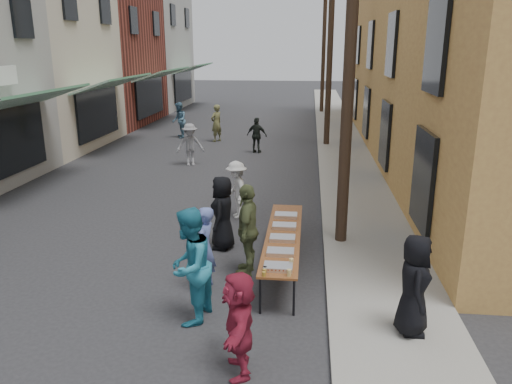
% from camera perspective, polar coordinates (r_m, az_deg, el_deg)
% --- Properties ---
extents(ground, '(120.00, 120.00, 0.00)m').
position_cam_1_polar(ground, '(9.84, -15.69, -11.28)').
color(ground, '#28282B').
rests_on(ground, ground).
extents(sidewalk, '(2.20, 60.00, 0.10)m').
position_cam_1_polar(sidewalk, '(23.52, 9.73, 5.31)').
color(sidewalk, gray).
rests_on(sidewalk, ground).
extents(storefront_row, '(8.00, 37.00, 9.00)m').
position_cam_1_polar(storefront_row, '(26.67, -25.07, 14.15)').
color(storefront_row, maroon).
rests_on(storefront_row, ground).
extents(building_ochre, '(10.00, 28.00, 10.00)m').
position_cam_1_polar(building_ochre, '(23.33, 26.26, 16.08)').
color(building_ochre, '#B47C40').
rests_on(building_ochre, ground).
extents(utility_pole_near, '(0.26, 0.26, 9.00)m').
position_cam_1_polar(utility_pole_near, '(11.08, 10.76, 16.27)').
color(utility_pole_near, '#2D2116').
rests_on(utility_pole_near, ground).
extents(utility_pole_mid, '(0.26, 0.26, 9.00)m').
position_cam_1_polar(utility_pole_mid, '(23.06, 8.48, 16.28)').
color(utility_pole_mid, '#2D2116').
rests_on(utility_pole_mid, ground).
extents(utility_pole_far, '(0.26, 0.26, 9.00)m').
position_cam_1_polar(utility_pole_far, '(35.06, 7.75, 16.28)').
color(utility_pole_far, '#2D2116').
rests_on(utility_pole_far, ground).
extents(serving_table, '(0.70, 4.00, 0.75)m').
position_cam_1_polar(serving_table, '(10.27, 3.13, -5.09)').
color(serving_table, brown).
rests_on(serving_table, ground).
extents(catering_tray_sausage, '(0.50, 0.33, 0.08)m').
position_cam_1_polar(catering_tray_sausage, '(8.73, 2.55, -8.56)').
color(catering_tray_sausage, maroon).
rests_on(catering_tray_sausage, serving_table).
extents(catering_tray_foil_b, '(0.50, 0.33, 0.08)m').
position_cam_1_polar(catering_tray_foil_b, '(9.32, 2.80, -6.89)').
color(catering_tray_foil_b, '#B2B2B7').
rests_on(catering_tray_foil_b, serving_table).
extents(catering_tray_buns, '(0.50, 0.33, 0.08)m').
position_cam_1_polar(catering_tray_buns, '(9.97, 3.05, -5.30)').
color(catering_tray_buns, tan).
rests_on(catering_tray_buns, serving_table).
extents(catering_tray_foil_d, '(0.50, 0.33, 0.08)m').
position_cam_1_polar(catering_tray_foil_d, '(10.62, 3.26, -3.92)').
color(catering_tray_foil_d, '#B2B2B7').
rests_on(catering_tray_foil_d, serving_table).
extents(catering_tray_buns_end, '(0.50, 0.33, 0.08)m').
position_cam_1_polar(catering_tray_buns_end, '(11.28, 3.44, -2.69)').
color(catering_tray_buns_end, tan).
rests_on(catering_tray_buns_end, serving_table).
extents(condiment_jar_a, '(0.07, 0.07, 0.08)m').
position_cam_1_polar(condiment_jar_a, '(8.47, 0.91, -9.35)').
color(condiment_jar_a, '#A57F26').
rests_on(condiment_jar_a, serving_table).
extents(condiment_jar_b, '(0.07, 0.07, 0.08)m').
position_cam_1_polar(condiment_jar_b, '(8.56, 0.97, -9.06)').
color(condiment_jar_b, '#A57F26').
rests_on(condiment_jar_b, serving_table).
extents(condiment_jar_c, '(0.07, 0.07, 0.08)m').
position_cam_1_polar(condiment_jar_c, '(8.65, 1.03, -8.78)').
color(condiment_jar_c, '#A57F26').
rests_on(condiment_jar_c, serving_table).
extents(cup_stack, '(0.08, 0.08, 0.12)m').
position_cam_1_polar(cup_stack, '(8.49, 3.81, -9.20)').
color(cup_stack, tan).
rests_on(cup_stack, serving_table).
extents(guest_front_a, '(0.57, 0.85, 1.69)m').
position_cam_1_polar(guest_front_a, '(11.29, -3.84, -2.38)').
color(guest_front_a, black).
rests_on(guest_front_a, ground).
extents(guest_front_b, '(0.48, 0.65, 1.63)m').
position_cam_1_polar(guest_front_b, '(9.46, -5.92, -6.46)').
color(guest_front_b, '#5767A9').
rests_on(guest_front_b, ground).
extents(guest_front_c, '(0.91, 1.08, 1.98)m').
position_cam_1_polar(guest_front_c, '(8.34, -7.62, -8.42)').
color(guest_front_c, teal).
rests_on(guest_front_c, ground).
extents(guest_front_d, '(0.90, 1.14, 1.55)m').
position_cam_1_polar(guest_front_d, '(13.34, -2.24, 0.28)').
color(guest_front_d, silver).
rests_on(guest_front_d, ground).
extents(guest_front_e, '(0.50, 1.12, 1.88)m').
position_cam_1_polar(guest_front_e, '(9.99, -0.96, -4.30)').
color(guest_front_e, '#545E36').
rests_on(guest_front_e, ground).
extents(guest_queue_back, '(0.71, 1.49, 1.54)m').
position_cam_1_polar(guest_queue_back, '(7.14, -1.97, -14.80)').
color(guest_queue_back, maroon).
rests_on(guest_queue_back, ground).
extents(server, '(0.57, 0.83, 1.63)m').
position_cam_1_polar(server, '(8.21, 17.62, -10.08)').
color(server, black).
rests_on(server, sidewalk).
extents(passerby_left, '(1.19, 0.92, 1.62)m').
position_cam_1_polar(passerby_left, '(19.45, -7.54, 5.40)').
color(passerby_left, gray).
rests_on(passerby_left, ground).
extents(passerby_mid, '(0.96, 0.58, 1.53)m').
position_cam_1_polar(passerby_mid, '(21.61, 0.10, 6.50)').
color(passerby_mid, black).
rests_on(passerby_mid, ground).
extents(passerby_right, '(0.72, 0.78, 1.78)m').
position_cam_1_polar(passerby_right, '(24.30, -4.55, 7.85)').
color(passerby_right, '#67683C').
rests_on(passerby_right, ground).
extents(passerby_far, '(0.90, 1.02, 1.78)m').
position_cam_1_polar(passerby_far, '(25.50, -8.78, 8.11)').
color(passerby_far, teal).
rests_on(passerby_far, ground).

